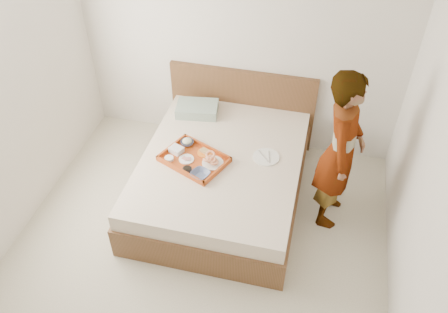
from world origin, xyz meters
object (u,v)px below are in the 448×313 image
at_px(tray, 194,159).
at_px(person, 340,151).
at_px(dinner_plate, 266,157).
at_px(bed, 222,177).

relative_size(tray, person, 0.36).
bearing_deg(tray, person, 28.74).
bearing_deg(person, dinner_plate, 86.63).
height_order(bed, tray, tray).
xyz_separation_m(bed, person, (1.11, 0.02, 0.57)).
height_order(tray, person, person).
relative_size(tray, dinner_plate, 2.30).
relative_size(bed, person, 1.20).
bearing_deg(dinner_plate, person, -7.71).
relative_size(dinner_plate, person, 0.16).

